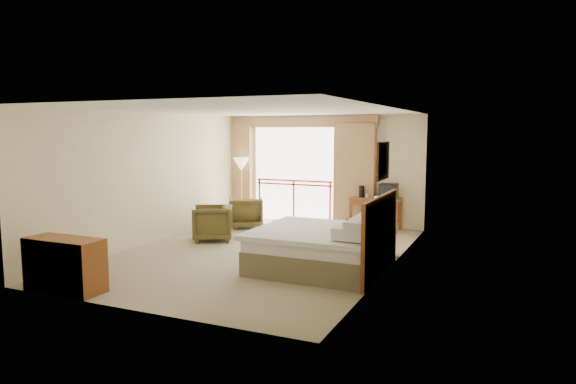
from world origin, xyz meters
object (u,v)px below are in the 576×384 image
at_px(nightstand, 381,241).
at_px(desk, 376,205).
at_px(floor_lamp, 241,167).
at_px(tv, 389,191).
at_px(armchair_far, 246,227).
at_px(dresser, 65,265).
at_px(armchair_near, 213,240).
at_px(side_table, 216,216).
at_px(table_lamp, 383,204).
at_px(wastebasket, 350,225).
at_px(bed, 324,247).

distance_m(nightstand, desk, 2.61).
bearing_deg(floor_lamp, nightstand, -28.48).
xyz_separation_m(tv, armchair_far, (-3.24, -0.97, -0.93)).
distance_m(nightstand, floor_lamp, 4.96).
bearing_deg(dresser, tv, 59.47).
xyz_separation_m(armchair_near, side_table, (-0.51, 0.97, 0.35)).
height_order(nightstand, armchair_near, nightstand).
xyz_separation_m(table_lamp, wastebasket, (-1.24, 2.03, -0.83)).
relative_size(table_lamp, dresser, 0.46).
height_order(tv, floor_lamp, floor_lamp).
bearing_deg(table_lamp, nightstand, -90.00).
distance_m(wastebasket, dresser, 6.54).
distance_m(bed, nightstand, 1.47).
relative_size(table_lamp, wastebasket, 1.98).
distance_m(wastebasket, floor_lamp, 3.28).
xyz_separation_m(bed, floor_lamp, (-3.59, 3.62, 1.03)).
xyz_separation_m(nightstand, armchair_near, (-3.61, -0.12, -0.27)).
xyz_separation_m(tv, floor_lamp, (-3.82, -0.13, 0.47)).
distance_m(bed, armchair_near, 3.20).
bearing_deg(bed, armchair_far, 137.32).
relative_size(bed, wastebasket, 7.85).
xyz_separation_m(tv, wastebasket, (-0.81, -0.35, -0.80)).
bearing_deg(bed, armchair_near, 157.91).
distance_m(wastebasket, side_table, 3.14).
height_order(floor_lamp, dresser, floor_lamp).
bearing_deg(nightstand, dresser, -127.93).
relative_size(tv, armchair_near, 0.48).
height_order(desk, side_table, desk).
bearing_deg(armchair_near, armchair_far, 154.01).
distance_m(armchair_near, dresser, 3.88).
bearing_deg(floor_lamp, tv, 1.88).
bearing_deg(armchair_far, nightstand, 127.68).
bearing_deg(floor_lamp, wastebasket, -4.21).
xyz_separation_m(armchair_far, side_table, (-0.45, -0.61, 0.35)).
height_order(bed, floor_lamp, floor_lamp).
bearing_deg(desk, floor_lamp, 178.13).
distance_m(nightstand, armchair_near, 3.62).
height_order(nightstand, armchair_far, nightstand).
distance_m(nightstand, table_lamp, 0.69).
xyz_separation_m(table_lamp, armchair_near, (-3.61, -0.17, -0.96)).
distance_m(armchair_far, side_table, 0.83).
bearing_deg(floor_lamp, desk, 2.96).
bearing_deg(armchair_near, dresser, -29.22).
height_order(side_table, dresser, dresser).
height_order(nightstand, table_lamp, table_lamp).
xyz_separation_m(armchair_near, floor_lamp, (-0.64, 2.42, 1.40)).
bearing_deg(desk, armchair_near, -142.71).
height_order(table_lamp, side_table, table_lamp).
distance_m(tv, dresser, 7.21).
xyz_separation_m(desk, floor_lamp, (-3.52, -0.18, 0.81)).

